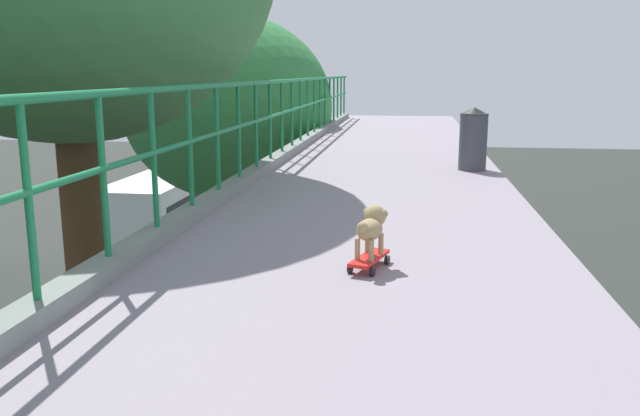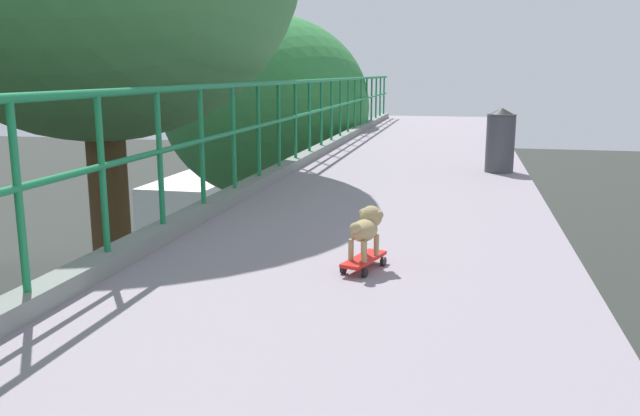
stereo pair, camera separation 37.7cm
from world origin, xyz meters
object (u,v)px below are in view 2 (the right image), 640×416
Objects in this scene: toy_skateboard at (364,260)px; litter_bin at (500,139)px; city_bus at (230,197)px; small_dog at (366,226)px.

litter_bin is at bearing 77.08° from toy_skateboard.
city_bus is 32.12× the size of small_dog.
toy_skateboard is at bearing -67.29° from city_bus.
small_dog is 0.44× the size of litter_bin.
city_bus is 14.07× the size of litter_bin.
toy_skateboard reaches higher than city_bus.
city_bus is 25.15× the size of toy_skateboard.
city_bus is at bearing 112.76° from small_dog.
toy_skateboard is (9.15, -21.85, 4.00)m from city_bus.
toy_skateboard is 0.56× the size of litter_bin.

